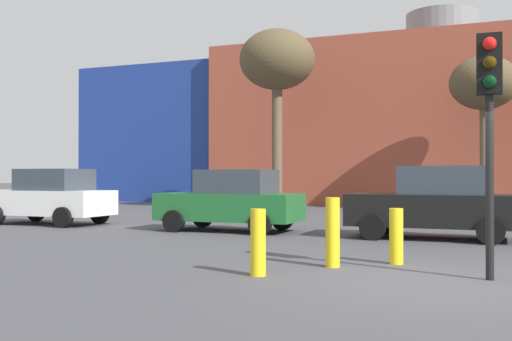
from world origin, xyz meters
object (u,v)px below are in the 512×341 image
object	(u,v)px
bare_tree_0	(277,63)
bare_tree_1	(484,85)
traffic_light_island	(489,99)
bollard_yellow_0	(333,232)
bollard_yellow_2	(258,242)
parked_car_1	(231,201)
parked_car_0	(50,197)
parked_car_2	(436,203)
bollard_yellow_1	(396,236)

from	to	relation	value
bare_tree_0	bare_tree_1	distance (m)	9.06
traffic_light_island	bollard_yellow_0	world-z (taller)	traffic_light_island
bollard_yellow_0	bollard_yellow_2	xyz separation A→B (m)	(-0.84, -1.29, -0.07)
traffic_light_island	bare_tree_1	xyz separation A→B (m)	(-0.53, 18.07, 2.75)
parked_car_1	bollard_yellow_2	size ratio (longest dim) A/B	3.83
parked_car_0	parked_car_1	size ratio (longest dim) A/B	1.03
parked_car_2	bollard_yellow_1	xyz separation A→B (m)	(-0.23, -4.69, -0.40)
parked_car_1	bollard_yellow_1	distance (m)	7.09
bare_tree_1	bollard_yellow_1	world-z (taller)	bare_tree_1
bollard_yellow_1	bare_tree_0	bearing A→B (deg)	117.08
parked_car_0	traffic_light_island	xyz separation A→B (m)	(13.20, -5.84, 1.82)
parked_car_1	bollard_yellow_2	xyz separation A→B (m)	(3.52, -6.76, -0.34)
parked_car_0	parked_car_1	distance (m)	6.34
bollard_yellow_1	bollard_yellow_0	bearing A→B (deg)	-140.56
parked_car_0	bollard_yellow_2	distance (m)	11.96
parked_car_0	bare_tree_0	world-z (taller)	bare_tree_0
parked_car_2	bollard_yellow_0	size ratio (longest dim) A/B	3.49
parked_car_2	bare_tree_1	size ratio (longest dim) A/B	0.62
parked_car_1	bare_tree_0	distance (m)	12.31
bollard_yellow_1	bollard_yellow_2	distance (m)	2.73
bollard_yellow_0	parked_car_2	bearing A→B (deg)	77.92
parked_car_2	bollard_yellow_1	world-z (taller)	parked_car_2
bollard_yellow_2	bare_tree_1	bearing A→B (deg)	81.58
parked_car_2	bare_tree_0	size ratio (longest dim) A/B	0.50
bare_tree_1	bollard_yellow_1	size ratio (longest dim) A/B	6.84
bare_tree_0	bollard_yellow_0	bearing A→B (deg)	-66.85
parked_car_2	bare_tree_1	distance (m)	13.07
bollard_yellow_1	parked_car_1	bearing A→B (deg)	138.53
bollard_yellow_0	bollard_yellow_1	bearing A→B (deg)	39.44
bare_tree_0	bollard_yellow_2	distance (m)	19.33
parked_car_1	bare_tree_1	world-z (taller)	bare_tree_1
parked_car_2	bare_tree_0	bearing A→B (deg)	-52.74
bare_tree_0	parked_car_1	bearing A→B (deg)	-76.78
bare_tree_1	parked_car_0	bearing A→B (deg)	-136.04
bollard_yellow_1	parked_car_0	bearing A→B (deg)	158.07
bare_tree_1	traffic_light_island	bearing A→B (deg)	-88.33
bollard_yellow_0	bollard_yellow_2	bearing A→B (deg)	-123.06
parked_car_0	bollard_yellow_2	bearing A→B (deg)	145.59
traffic_light_island	bollard_yellow_2	size ratio (longest dim) A/B	3.54
parked_car_0	bollard_yellow_1	bearing A→B (deg)	158.07
traffic_light_island	bare_tree_0	size ratio (longest dim) A/B	0.44
bollard_yellow_2	parked_car_1	bearing A→B (deg)	117.54
parked_car_1	traffic_light_island	bearing A→B (deg)	139.59
bollard_yellow_1	traffic_light_island	bearing A→B (deg)	-36.52
parked_car_1	bollard_yellow_0	world-z (taller)	parked_car_1
bare_tree_1	parked_car_2	bearing A→B (deg)	-93.73
bare_tree_0	bare_tree_1	size ratio (longest dim) A/B	1.23
bare_tree_1	bollard_yellow_0	size ratio (longest dim) A/B	5.67
parked_car_1	traffic_light_island	world-z (taller)	traffic_light_island
parked_car_2	bollard_yellow_2	distance (m)	7.06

